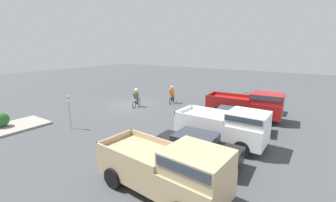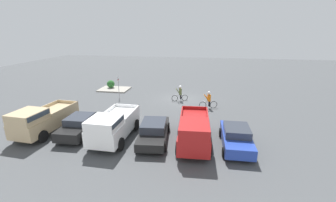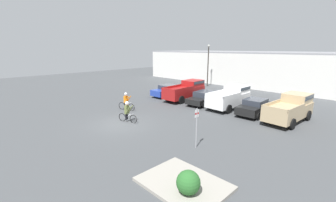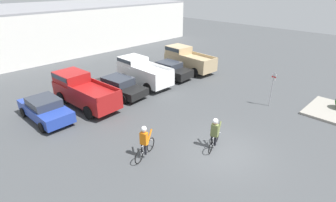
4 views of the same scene
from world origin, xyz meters
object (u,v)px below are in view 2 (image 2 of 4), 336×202
sedan_1 (154,131)px  cyclist_0 (180,93)px  fire_lane_sign (119,85)px  cyclist_1 (209,100)px  pickup_truck_2 (42,119)px  pickup_truck_0 (194,130)px  shrub (111,84)px  sedan_2 (80,125)px  sedan_0 (236,137)px  pickup_truck_1 (113,125)px

sedan_1 → cyclist_0: 9.45m
fire_lane_sign → cyclist_1: bearing=169.8°
sedan_1 → pickup_truck_2: pickup_truck_2 is taller
pickup_truck_0 → pickup_truck_2: pickup_truck_2 is taller
cyclist_1 → shrub: bearing=-24.0°
pickup_truck_0 → cyclist_0: 9.93m
sedan_2 → shrub: sedan_2 is taller
sedan_0 → fire_lane_sign: bearing=-38.0°
pickup_truck_1 → pickup_truck_2: pickup_truck_2 is taller
pickup_truck_0 → sedan_2: pickup_truck_0 is taller
pickup_truck_2 → cyclist_0: bearing=-133.0°
cyclist_0 → cyclist_1: cyclist_1 is taller
pickup_truck_1 → sedan_2: size_ratio=1.17×
pickup_truck_1 → cyclist_1: size_ratio=2.83×
pickup_truck_2 → fire_lane_sign: fire_lane_sign is taller
cyclist_0 → pickup_truck_2: bearing=47.0°
sedan_2 → pickup_truck_2: pickup_truck_2 is taller
shrub → pickup_truck_0: bearing=131.3°
pickup_truck_1 → fire_lane_sign: 10.33m
pickup_truck_1 → pickup_truck_2: size_ratio=0.95×
sedan_1 → shrub: bearing=-55.7°
pickup_truck_0 → shrub: size_ratio=5.74×
sedan_0 → shrub: size_ratio=4.49×
cyclist_0 → cyclist_1: bearing=147.2°
pickup_truck_2 → cyclist_1: size_ratio=3.00×
pickup_truck_0 → sedan_2: size_ratio=1.30×
pickup_truck_0 → sedan_2: bearing=-1.8°
sedan_1 → pickup_truck_1: bearing=10.0°
cyclist_0 → shrub: 10.32m
cyclist_0 → fire_lane_sign: (6.95, 0.18, 0.58)m
sedan_1 → sedan_2: sedan_2 is taller
sedan_0 → fire_lane_sign: size_ratio=1.79×
sedan_2 → fire_lane_sign: fire_lane_sign is taller
pickup_truck_2 → cyclist_1: bearing=-147.5°
pickup_truck_0 → pickup_truck_2: (11.25, 0.07, -0.00)m
pickup_truck_2 → fire_lane_sign: size_ratio=2.17×
sedan_1 → pickup_truck_0: bearing=174.4°
pickup_truck_1 → cyclist_0: size_ratio=2.91×
sedan_0 → sedan_2: bearing=0.0°
sedan_0 → sedan_2: (11.20, 0.00, 0.01)m
pickup_truck_0 → cyclist_0: (2.12, -9.70, -0.22)m
pickup_truck_0 → cyclist_1: 7.77m
pickup_truck_2 → cyclist_1: 14.48m
pickup_truck_0 → pickup_truck_1: bearing=2.2°
sedan_0 → sedan_2: size_ratio=1.02×
sedan_0 → cyclist_0: bearing=-62.5°
pickup_truck_0 → cyclist_0: size_ratio=3.24×
sedan_0 → cyclist_1: bearing=-76.3°
shrub → sedan_0: bearing=137.9°
sedan_0 → pickup_truck_0: (2.78, 0.27, 0.41)m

